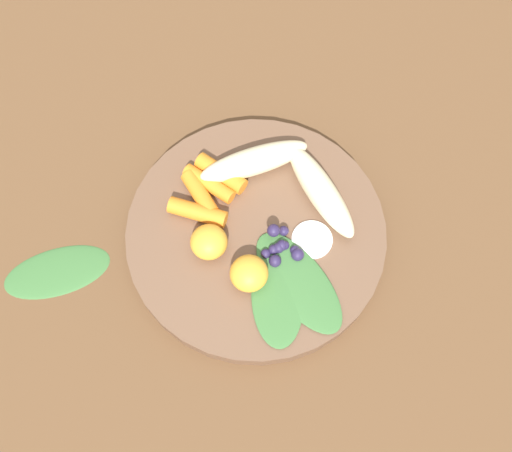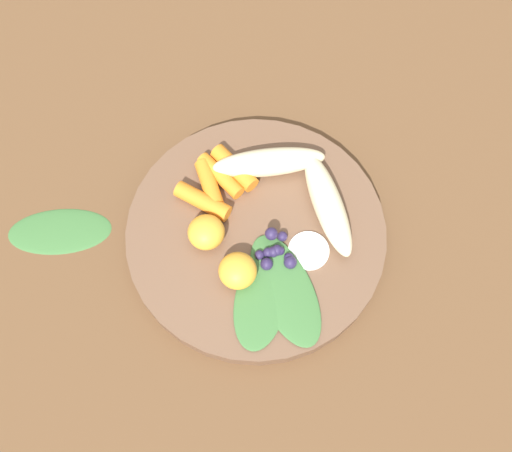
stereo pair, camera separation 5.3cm
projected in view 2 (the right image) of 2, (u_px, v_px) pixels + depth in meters
ground_plane at (256, 237)px, 0.65m from camera, size 2.40×2.40×0.00m
bowl at (256, 234)px, 0.64m from camera, size 0.29×0.29×0.02m
banana_peeled_left at (269, 162)px, 0.65m from camera, size 0.07×0.13×0.03m
banana_peeled_right at (328, 204)px, 0.62m from camera, size 0.13×0.05×0.03m
orange_segment_near at (238, 271)px, 0.60m from camera, size 0.04×0.04×0.03m
orange_segment_far at (206, 232)px, 0.61m from camera, size 0.04×0.04×0.03m
carrot_front at (234, 168)px, 0.65m from camera, size 0.06×0.04×0.02m
carrot_mid_left at (220, 176)px, 0.65m from camera, size 0.06×0.04×0.02m
carrot_mid_right at (209, 183)px, 0.64m from camera, size 0.06×0.02×0.02m
carrot_rear at (203, 201)px, 0.63m from camera, size 0.06×0.05×0.02m
blueberry_pile at (276, 252)px, 0.61m from camera, size 0.05×0.04×0.03m
coconut_shred_patch at (309, 251)px, 0.62m from camera, size 0.04×0.04×0.00m
kale_leaf_left at (261, 299)px, 0.60m from camera, size 0.12×0.11×0.00m
kale_leaf_right at (286, 289)px, 0.60m from camera, size 0.13×0.06×0.00m
kale_leaf_stray at (59, 231)px, 0.65m from camera, size 0.09×0.13×0.01m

